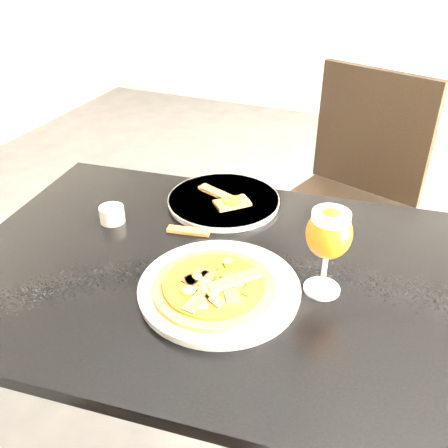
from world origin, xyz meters
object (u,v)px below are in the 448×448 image
at_px(dining_table, 224,299).
at_px(beer_glass, 329,234).
at_px(pizza, 215,286).
at_px(chair_far, 347,199).

relative_size(dining_table, beer_glass, 6.60).
bearing_deg(pizza, chair_far, 82.09).
relative_size(chair_far, pizza, 3.87).
xyz_separation_m(pizza, beer_glass, (0.20, 0.10, 0.11)).
distance_m(dining_table, pizza, 0.15).
distance_m(chair_far, beer_glass, 0.88).
bearing_deg(beer_glass, dining_table, -177.23).
relative_size(chair_far, beer_glass, 5.03).
bearing_deg(dining_table, beer_glass, -3.43).
height_order(chair_far, pizza, chair_far).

